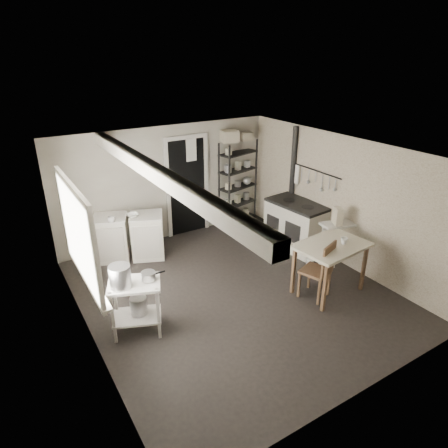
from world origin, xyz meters
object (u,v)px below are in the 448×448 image
shelf_rack (238,183)px  stove (296,226)px  base_cabinets (130,235)px  stockpot (120,276)px  flour_sack (241,223)px  prep_table (136,307)px  chair (316,269)px  work_table (329,271)px

shelf_rack → stove: size_ratio=1.57×
base_cabinets → stove: 3.19m
stockpot → flour_sack: stockpot is taller
prep_table → stove: bearing=13.2°
shelf_rack → stove: 1.69m
chair → flour_sack: size_ratio=2.30×
prep_table → shelf_rack: (3.24, 2.42, 0.55)m
shelf_rack → flour_sack: size_ratio=4.39×
prep_table → work_table: bearing=-12.3°
chair → prep_table: bearing=146.8°
work_table → stove: bearing=67.9°
base_cabinets → shelf_rack: size_ratio=0.69×
prep_table → chair: chair is taller
stockpot → chair: bearing=-12.6°
prep_table → stockpot: 0.57m
stockpot → stove: (3.75, 0.84, -0.50)m
prep_table → stockpot: size_ratio=2.58×
stockpot → flour_sack: 3.80m
prep_table → work_table: (2.98, -0.65, -0.02)m
stockpot → work_table: bearing=-11.6°
work_table → chair: chair is taller
base_cabinets → chair: bearing=-30.8°
stove → work_table: (-0.60, -1.49, -0.06)m
prep_table → stove: stove is taller
stove → flour_sack: (-0.56, 1.09, -0.20)m
prep_table → stove: (3.58, 0.84, 0.04)m
shelf_rack → chair: size_ratio=1.91×
work_table → chair: bearing=178.0°
stove → chair: chair is taller
prep_table → stove: size_ratio=0.66×
flour_sack → base_cabinets: bearing=175.2°
stockpot → base_cabinets: size_ratio=0.24×
work_table → chair: 0.31m
stove → base_cabinets: bearing=150.3°
prep_table → chair: (2.69, -0.64, 0.08)m
prep_table → chair: size_ratio=0.80×
stove → work_table: bearing=-117.9°
work_table → stockpot: bearing=168.4°
base_cabinets → stove: bearing=-0.8°
shelf_rack → chair: (-0.56, -3.05, -0.46)m
base_cabinets → work_table: bearing=-27.2°
chair → flour_sack: bearing=62.8°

